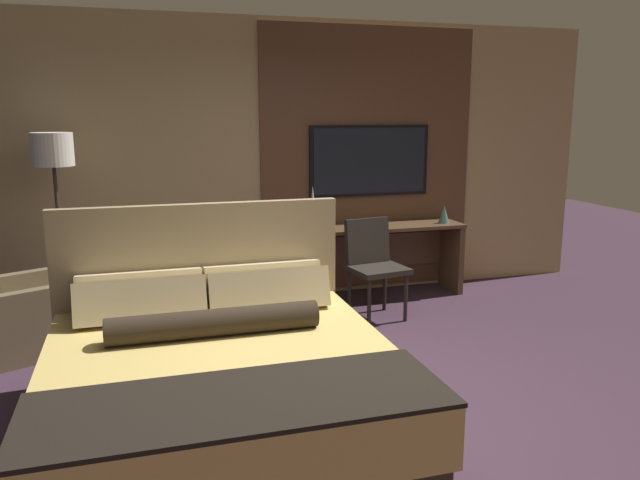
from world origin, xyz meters
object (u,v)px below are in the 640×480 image
(bed, at_px, (220,377))
(desk, at_px, (375,247))
(tv, at_px, (370,161))
(floor_lamp, at_px, (54,166))
(desk_chair, at_px, (373,258))
(vase_short, at_px, (444,214))
(armchair_by_window, at_px, (19,319))
(vase_tall, at_px, (313,206))

(bed, bearing_deg, desk, 50.88)
(tv, relative_size, floor_lamp, 0.76)
(bed, height_order, desk_chair, bed)
(floor_lamp, relative_size, vase_short, 9.36)
(armchair_by_window, height_order, vase_short, vase_short)
(bed, relative_size, desk, 1.17)
(tv, bearing_deg, floor_lamp, -172.49)
(tv, bearing_deg, bed, -126.90)
(armchair_by_window, height_order, floor_lamp, floor_lamp)
(floor_lamp, relative_size, vase_tall, 4.18)
(vase_tall, bearing_deg, desk, -7.27)
(bed, bearing_deg, tv, 53.10)
(floor_lamp, bearing_deg, armchair_by_window, -121.38)
(desk_chair, bearing_deg, bed, -142.63)
(desk, height_order, vase_short, vase_short)
(tv, bearing_deg, desk, -90.00)
(bed, xyz_separation_m, vase_tall, (1.29, 2.47, 0.62))
(vase_short, bearing_deg, desk_chair, -152.45)
(bed, relative_size, desk_chair, 2.29)
(desk, distance_m, floor_lamp, 3.16)
(floor_lamp, xyz_separation_m, vase_short, (3.73, 0.08, -0.60))
(desk_chair, xyz_separation_m, armchair_by_window, (-3.03, -0.06, -0.27))
(desk, distance_m, armchair_by_window, 3.39)
(desk, distance_m, vase_tall, 0.79)
(tv, height_order, vase_short, tv)
(desk_chair, xyz_separation_m, floor_lamp, (-2.73, 0.43, 0.89))
(tv, relative_size, vase_short, 7.07)
(desk_chair, relative_size, vase_short, 4.99)
(floor_lamp, bearing_deg, vase_short, 1.30)
(floor_lamp, bearing_deg, desk_chair, -9.04)
(desk, relative_size, tv, 1.38)
(tv, height_order, armchair_by_window, tv)
(bed, relative_size, tv, 1.62)
(armchair_by_window, bearing_deg, floor_lamp, -56.62)
(armchair_by_window, relative_size, vase_tall, 2.22)
(vase_short, bearing_deg, armchair_by_window, -171.87)
(tv, height_order, floor_lamp, tv)
(desk, bearing_deg, bed, -129.12)
(tv, xyz_separation_m, vase_tall, (-0.65, -0.12, -0.44))
(vase_tall, bearing_deg, tv, 10.06)
(bed, distance_m, vase_tall, 2.85)
(desk, height_order, desk_chair, desk_chair)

